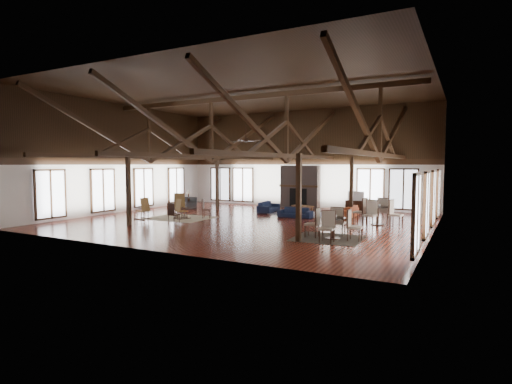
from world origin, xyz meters
The scene contains 31 objects.
floor centered at (0.00, 0.00, 0.00)m, with size 16.00×16.00×0.00m, color maroon.
ceiling centered at (0.00, 0.00, 6.00)m, with size 16.00×14.00×0.02m, color black.
wall_back centered at (0.00, 7.00, 3.00)m, with size 16.00×0.02×6.00m, color white.
wall_front centered at (0.00, -7.00, 3.00)m, with size 16.00×0.02×6.00m, color white.
wall_left centered at (-8.00, 0.00, 3.00)m, with size 0.02×14.00×6.00m, color white.
wall_right centered at (8.00, 0.00, 3.00)m, with size 0.02×14.00×6.00m, color white.
roof_truss centered at (0.00, 0.00, 4.03)m, with size 15.60×14.07×3.14m.
post_grid centered at (0.00, 0.00, 1.52)m, with size 8.16×7.16×3.05m.
fireplace centered at (0.00, 6.67, 1.29)m, with size 2.50×0.69×2.60m.
ceiling_fan centered at (0.50, -1.00, 3.73)m, with size 1.60×1.60×0.75m.
sofa_navy_front centered at (1.49, 2.29, 0.25)m, with size 1.70×0.67×0.50m, color black.
sofa_navy_left centered at (-0.77, 3.84, 0.28)m, with size 0.74×1.90×0.56m, color #131B36.
sofa_orange centered at (3.73, 3.80, 0.28)m, with size 0.75×1.92×0.56m, color #983D1D.
coffee_table centered at (1.24, 3.94, 0.38)m, with size 1.27×0.93×0.44m.
vase centered at (1.15, 3.87, 0.53)m, with size 0.16×0.16×0.17m, color #B2B2B2.
armchair centered at (-5.99, 3.08, 0.33)m, with size 0.89×1.01×0.66m, color #28282A.
side_table_lamp centered at (-6.19, 3.57, 0.42)m, with size 0.43×0.43×1.11m.
rocking_chair_a centered at (-3.71, -0.37, 0.58)m, with size 0.96×1.06×1.23m.
rocking_chair_b centered at (-3.22, -0.92, 0.47)m, with size 0.62×0.86×1.00m.
rocking_chair_c centered at (-4.71, -1.85, 0.50)m, with size 0.88×0.57×1.06m.
side_chair_a centered at (-2.35, -0.10, 0.56)m, with size 0.54×0.54×0.96m.
side_chair_b centered at (-2.40, -2.50, 0.56)m, with size 0.44×0.44×0.97m.
cafe_table_near centered at (4.91, -2.47, 0.54)m, with size 2.07×2.07×1.08m.
cafe_table_far centered at (5.65, 1.68, 0.57)m, with size 2.23×2.23×1.14m.
cup_near centered at (4.98, -2.44, 0.83)m, with size 0.13×0.13×0.10m, color #B2B2B2.
cup_far centered at (5.72, 1.69, 0.87)m, with size 0.12×0.12×0.09m, color #B2B2B2.
tv_console centered at (3.45, 6.75, 0.29)m, with size 1.16×0.43×0.58m, color black.
television centered at (3.47, 6.75, 0.85)m, with size 0.93×0.12×0.53m, color #B2B2B2.
rug_tan centered at (-3.50, -0.62, 0.01)m, with size 3.02×2.38×0.01m, color tan.
rug_navy centered at (1.16, 3.86, 0.01)m, with size 2.96×2.22×0.01m, color #191D46.
rug_dark centered at (4.72, -2.47, 0.01)m, with size 2.40×2.18×0.01m, color black.
Camera 1 is at (9.13, -16.25, 2.68)m, focal length 28.00 mm.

